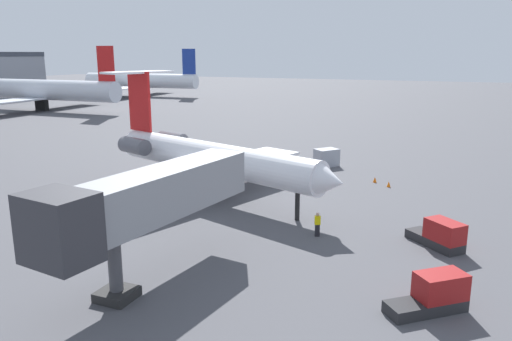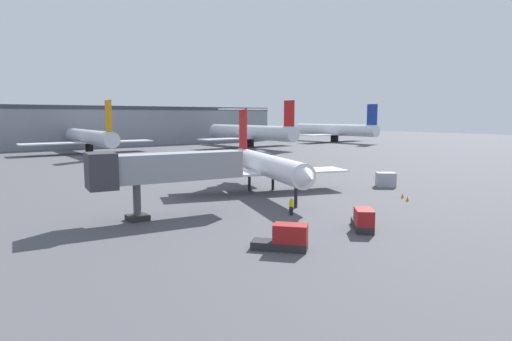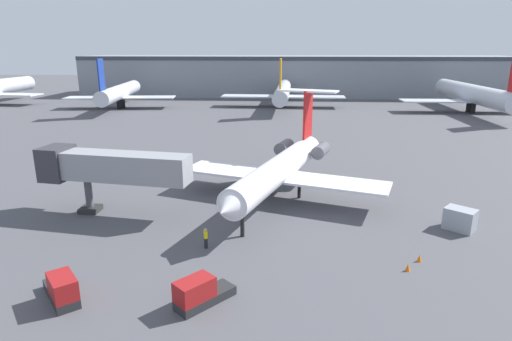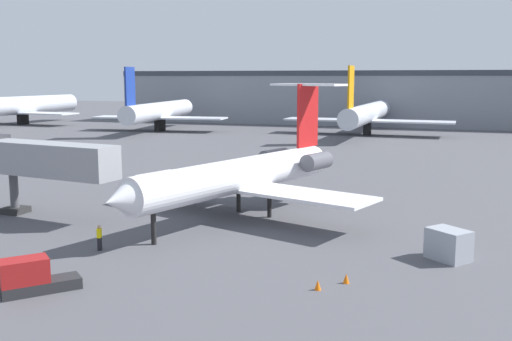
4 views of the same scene
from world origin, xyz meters
TOP-DOWN VIEW (x-y plane):
  - ground_plane at (0.00, 0.00)m, footprint 400.00×400.00m
  - regional_jet at (-3.66, 1.79)m, footprint 22.05×25.68m
  - jet_bridge at (-20.25, -3.30)m, footprint 14.77×4.89m
  - ground_crew_marshaller at (-9.57, -10.00)m, footprint 0.38×0.47m
  - baggage_tug_lead at (-8.52, -17.87)m, footprint 3.71×3.91m
  - cargo_container_uld at (12.05, -4.91)m, footprint 2.99×2.88m
  - traffic_cone_near at (6.82, -11.15)m, footprint 0.36×0.36m
  - traffic_cone_mid at (5.57, -12.66)m, footprint 0.36×0.36m
  - terminal_building at (0.00, 104.32)m, footprint 137.68×24.27m
  - parked_airliner_west_end at (-85.71, 73.93)m, footprint 29.05×34.36m
  - parked_airliner_west_mid at (-46.39, 68.45)m, footprint 28.38×33.37m
  - parked_airliner_centre at (-4.15, 73.85)m, footprint 32.68×38.80m

SIDE VIEW (x-z plane):
  - ground_plane at x=0.00m, z-range -0.10..0.00m
  - traffic_cone_near at x=6.82m, z-range 0.00..0.55m
  - traffic_cone_mid at x=5.57m, z-range 0.00..0.55m
  - baggage_tug_lead at x=-8.52m, z-range -0.11..1.79m
  - ground_crew_marshaller at x=-9.57m, z-range 0.01..1.70m
  - cargo_container_uld at x=12.05m, z-range 0.00..1.93m
  - regional_jet at x=-3.66m, z-range -1.69..8.91m
  - parked_airliner_west_mid at x=-46.39m, z-range -2.40..10.61m
  - parked_airliner_centre at x=-4.15m, z-range -2.41..10.64m
  - parked_airliner_west_end at x=-85.71m, z-range -2.40..11.27m
  - jet_bridge at x=-20.25m, z-range 1.48..7.85m
  - terminal_building at x=0.00m, z-range 0.01..12.67m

